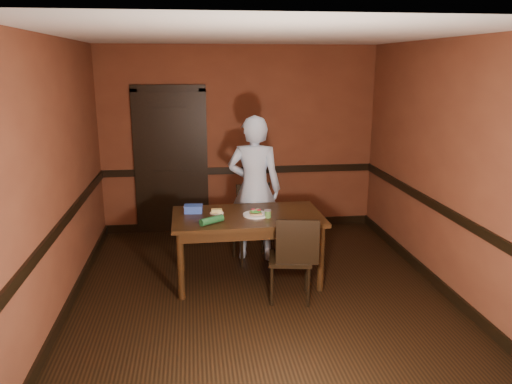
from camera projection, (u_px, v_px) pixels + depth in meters
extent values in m
cube|color=black|center=(260.00, 292.00, 5.47)|extent=(4.00, 4.50, 0.01)
cube|color=beige|center=(261.00, 35.00, 4.79)|extent=(4.00, 4.50, 0.01)
cube|color=brown|center=(239.00, 140.00, 7.29)|extent=(4.00, 0.02, 2.70)
cube|color=brown|center=(311.00, 251.00, 2.97)|extent=(4.00, 0.02, 2.70)
cube|color=brown|center=(58.00, 178.00, 4.88)|extent=(0.02, 4.50, 2.70)
cube|color=brown|center=(444.00, 167.00, 5.38)|extent=(0.02, 4.50, 2.70)
cube|color=black|center=(240.00, 170.00, 7.39)|extent=(4.00, 0.03, 0.10)
cube|color=black|center=(64.00, 221.00, 5.00)|extent=(0.03, 4.50, 0.10)
cube|color=black|center=(439.00, 207.00, 5.49)|extent=(0.03, 4.50, 0.10)
cube|color=black|center=(240.00, 224.00, 7.60)|extent=(4.00, 0.03, 0.12)
cube|color=black|center=(72.00, 298.00, 5.21)|extent=(0.03, 4.50, 0.12)
cube|color=black|center=(432.00, 278.00, 5.70)|extent=(0.03, 4.50, 0.12)
cube|color=black|center=(171.00, 164.00, 7.21)|extent=(0.85, 0.04, 2.05)
cube|color=black|center=(138.00, 165.00, 7.17)|extent=(0.10, 0.06, 2.15)
cube|color=black|center=(204.00, 163.00, 7.29)|extent=(0.10, 0.06, 2.15)
cube|color=black|center=(168.00, 88.00, 6.96)|extent=(1.05, 0.06, 0.10)
cube|color=black|center=(248.00, 248.00, 5.70)|extent=(1.69, 0.96, 0.79)
imported|color=silver|center=(254.00, 189.00, 6.23)|extent=(0.76, 0.59, 1.83)
cylinder|color=white|center=(256.00, 215.00, 5.58)|extent=(0.29, 0.29, 0.01)
cube|color=#99774A|center=(256.00, 213.00, 5.57)|extent=(0.13, 0.12, 0.02)
ellipsoid|color=green|center=(256.00, 211.00, 5.57)|extent=(0.12, 0.11, 0.03)
cylinder|color=red|center=(253.00, 209.00, 5.57)|extent=(0.05, 0.05, 0.01)
cylinder|color=red|center=(259.00, 210.00, 5.55)|extent=(0.05, 0.05, 0.01)
cylinder|color=#9AB76A|center=(253.00, 211.00, 5.53)|extent=(0.04, 0.04, 0.01)
cylinder|color=#9AB76A|center=(258.00, 209.00, 5.59)|extent=(0.04, 0.04, 0.01)
cylinder|color=#9AB76A|center=(256.00, 210.00, 5.56)|extent=(0.04, 0.04, 0.01)
cylinder|color=#4D843B|center=(268.00, 214.00, 5.50)|extent=(0.07, 0.07, 0.08)
cylinder|color=silver|center=(268.00, 210.00, 5.49)|extent=(0.07, 0.07, 0.01)
cylinder|color=white|center=(217.00, 213.00, 5.65)|extent=(0.16, 0.16, 0.01)
cube|color=#ECD677|center=(217.00, 211.00, 5.65)|extent=(0.12, 0.08, 0.04)
cube|color=blue|center=(193.00, 209.00, 5.68)|extent=(0.21, 0.15, 0.08)
cube|color=blue|center=(193.00, 206.00, 5.67)|extent=(0.22, 0.16, 0.01)
cylinder|color=#1B5329|center=(212.00, 220.00, 5.28)|extent=(0.27, 0.22, 0.08)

